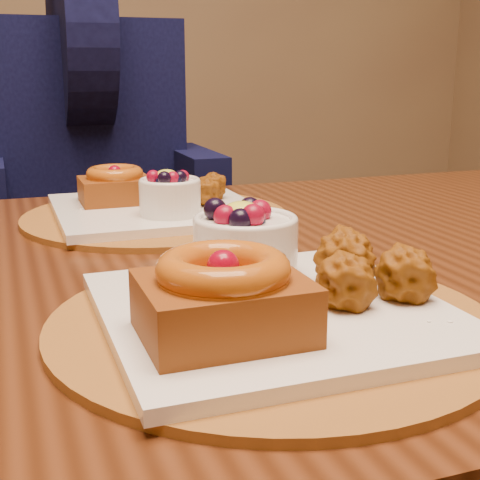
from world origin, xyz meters
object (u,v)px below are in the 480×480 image
Objects in this scene: chair_far at (117,279)px; place_setting_far at (155,205)px; place_setting_near at (267,292)px; diner at (83,110)px; dining_table at (200,322)px.

place_setting_far is at bearing -106.80° from chair_far.
place_setting_near is 1.02m from diner.
chair_far is 0.38m from diner.
place_setting_near is 1.00× the size of place_setting_far.
dining_table is 1.94× the size of diner.
diner is (-0.02, 0.58, 0.10)m from place_setting_far.
place_setting_far is 0.59m from diner.
chair_far is 1.11× the size of diner.
place_setting_near is at bearing -90.20° from place_setting_far.
diner is at bearing 105.87° from chair_far.
chair_far is at bearing 88.56° from dining_table.
place_setting_near is 0.43m from place_setting_far.
diner is (-0.02, 1.01, 0.09)m from place_setting_near.
place_setting_far is 0.41× the size of chair_far.
dining_table is 0.24m from place_setting_far.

